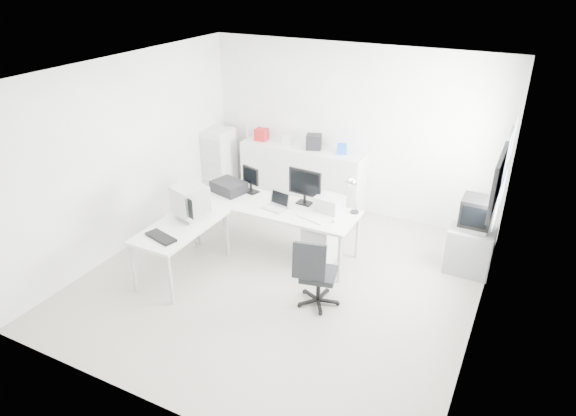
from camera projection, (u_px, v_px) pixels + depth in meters
The scene contains 30 objects.
floor at pixel (281, 279), 7.03m from camera, with size 5.00×5.00×0.01m, color beige.
ceiling at pixel (280, 72), 5.79m from camera, with size 5.00×5.00×0.01m, color white.
back_wall at pixel (351, 131), 8.41m from camera, with size 5.00×0.02×2.80m, color white.
left_wall at pixel (128, 154), 7.43m from camera, with size 0.02×5.00×2.80m, color white.
right_wall at pixel (491, 229), 5.40m from camera, with size 0.02×5.00×2.80m, color white.
window at pixel (505, 172), 6.28m from camera, with size 0.02×1.20×1.10m, color white, non-canonical shape.
wall_picture at pixel (498, 181), 5.27m from camera, with size 0.04×0.90×0.60m, color black, non-canonical shape.
main_desk at pixel (275, 228), 7.55m from camera, with size 2.40×0.80×0.75m, color silver, non-canonical shape.
side_desk at pixel (183, 249), 7.02m from camera, with size 0.70×1.40×0.75m, color silver, non-canonical shape.
drawer_pedestal at pixel (320, 242), 7.34m from camera, with size 0.40×0.50×0.60m, color silver.
inkjet_printer at pixel (229, 187), 7.78m from camera, with size 0.48×0.37×0.17m, color black.
lcd_monitor_small at pixel (251, 180), 7.73m from camera, with size 0.31×0.18×0.39m, color black, non-canonical shape.
lcd_monitor_large at pixel (305, 187), 7.33m from camera, with size 0.51×0.20×0.53m, color black, non-canonical shape.
laptop at pixel (275, 201), 7.23m from camera, with size 0.37×0.38×0.24m, color #B7B7BA, non-canonical shape.
white_keyboard at pixel (312, 219), 7.00m from camera, with size 0.43×0.13×0.02m, color silver.
white_mouse at pixel (334, 220), 6.91m from camera, with size 0.06×0.06×0.06m, color silver.
laser_printer at pixel (329, 203), 7.21m from camera, with size 0.36×0.31×0.21m, color #ACACAC.
desk_lamp at pixel (356, 196), 7.07m from camera, with size 0.18×0.18×0.53m, color silver, non-canonical shape.
crt_monitor at pixel (190, 204), 6.96m from camera, with size 0.37×0.37×0.42m, color #B7B7BA, non-canonical shape.
black_keyboard at pixel (161, 237), 6.53m from camera, with size 0.45×0.18×0.03m, color black.
office_chair at pixel (319, 271), 6.34m from camera, with size 0.55×0.55×0.96m, color #222527, non-canonical shape.
tv_cabinet at pixel (470, 250), 7.10m from camera, with size 0.60×0.49×0.65m, color gray.
crt_tv at pixel (476, 214), 6.85m from camera, with size 0.50×0.48×0.45m, color black, non-canonical shape.
sideboard at pixel (303, 177), 8.89m from camera, with size 2.17×0.54×1.09m, color silver.
clutter_box_a at pixel (262, 134), 8.93m from camera, with size 0.21×0.18×0.21m, color #A3171C.
clutter_box_b at pixel (287, 140), 8.74m from camera, with size 0.14×0.12×0.14m, color silver.
clutter_box_c at pixel (314, 142), 8.51m from camera, with size 0.25×0.22×0.25m, color black.
clutter_box_d at pixel (342, 149), 8.33m from camera, with size 0.16×0.14×0.16m, color blue.
clutter_bottle at pixel (248, 131), 9.08m from camera, with size 0.07×0.07×0.22m, color silver.
filing_cabinet at pixel (220, 163), 9.25m from camera, with size 0.44×0.52×1.24m, color silver.
Camera 1 is at (2.74, -5.20, 3.98)m, focal length 32.00 mm.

